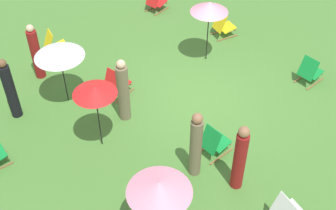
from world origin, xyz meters
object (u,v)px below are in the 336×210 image
(umbrella_2, at_px, (95,90))
(person_0, at_px, (123,91))
(deckchair_4, at_px, (116,84))
(deckchair_7, at_px, (214,142))
(person_2, at_px, (10,90))
(umbrella_3, at_px, (209,7))
(deckchair_6, at_px, (310,71))
(person_4, at_px, (196,145))
(umbrella_1, at_px, (159,187))
(deckchair_10, at_px, (223,26))
(deckchair_5, at_px, (156,1))
(person_3, at_px, (36,53))
(deckchair_2, at_px, (54,45))
(umbrella_0, at_px, (59,51))
(person_1, at_px, (240,159))

(umbrella_2, height_order, person_0, umbrella_2)
(deckchair_4, bearing_deg, umbrella_2, 121.87)
(deckchair_7, height_order, person_0, person_0)
(person_2, bearing_deg, umbrella_3, -116.84)
(deckchair_6, relative_size, deckchair_7, 1.00)
(umbrella_2, xyz_separation_m, person_4, (-2.17, -0.98, -0.82))
(person_0, bearing_deg, umbrella_1, -2.43)
(deckchair_6, height_order, deckchair_10, same)
(deckchair_5, distance_m, person_4, 7.35)
(person_2, bearing_deg, person_0, -144.49)
(deckchair_4, distance_m, umbrella_3, 3.34)
(umbrella_2, relative_size, person_3, 1.07)
(person_3, height_order, person_4, person_4)
(deckchair_4, xyz_separation_m, deckchair_10, (-0.10, -4.30, 0.00))
(deckchair_10, bearing_deg, deckchair_5, 26.97)
(deckchair_2, bearing_deg, umbrella_2, 178.09)
(umbrella_0, bearing_deg, person_4, -171.09)
(person_0, relative_size, person_4, 1.00)
(umbrella_1, relative_size, umbrella_3, 0.85)
(umbrella_2, bearing_deg, person_1, -155.76)
(person_4, bearing_deg, person_3, 38.37)
(person_3, bearing_deg, person_0, -95.98)
(umbrella_3, distance_m, person_2, 5.73)
(deckchair_10, xyz_separation_m, person_2, (1.27, 6.70, 0.48))
(deckchair_7, bearing_deg, umbrella_1, 109.59)
(deckchair_7, bearing_deg, deckchair_6, -87.47)
(umbrella_3, bearing_deg, person_4, 128.88)
(person_2, xyz_separation_m, person_3, (0.99, -1.33, -0.04))
(person_1, bearing_deg, deckchair_4, 141.85)
(deckchair_10, relative_size, umbrella_2, 0.48)
(deckchair_4, height_order, person_2, person_2)
(person_4, bearing_deg, person_2, 55.25)
(deckchair_10, height_order, person_4, person_4)
(deckchair_2, height_order, umbrella_2, umbrella_2)
(umbrella_2, height_order, umbrella_3, umbrella_3)
(person_4, bearing_deg, umbrella_2, 56.50)
(deckchair_2, distance_m, deckchair_6, 7.51)
(deckchair_7, relative_size, person_1, 0.47)
(person_4, bearing_deg, umbrella_3, -18.96)
(deckchair_7, distance_m, umbrella_0, 4.43)
(deckchair_5, height_order, deckchair_10, same)
(deckchair_2, xyz_separation_m, person_4, (-6.10, 0.28, 0.51))
(deckchair_7, height_order, person_2, person_2)
(umbrella_0, distance_m, person_4, 4.21)
(deckchair_10, height_order, person_1, person_1)
(person_3, distance_m, person_4, 5.56)
(person_1, distance_m, person_3, 6.50)
(deckchair_2, relative_size, deckchair_7, 1.03)
(deckchair_2, xyz_separation_m, deckchair_10, (-2.84, -4.48, 0.00))
(person_2, bearing_deg, person_3, -62.26)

